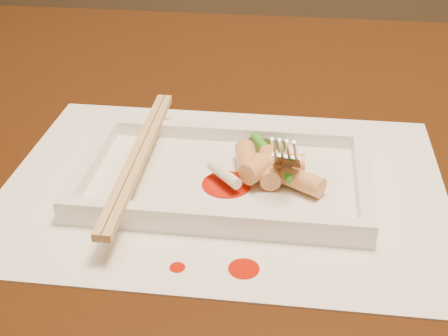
# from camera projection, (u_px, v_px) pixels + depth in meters

# --- Properties ---
(table) EXTENTS (1.40, 0.90, 0.75)m
(table) POSITION_uv_depth(u_px,v_px,m) (192.00, 228.00, 0.69)
(table) COLOR black
(table) RESTS_ON ground
(placemat) EXTENTS (0.40, 0.30, 0.00)m
(placemat) POSITION_uv_depth(u_px,v_px,m) (224.00, 186.00, 0.57)
(placemat) COLOR white
(placemat) RESTS_ON table
(sauce_splatter_a) EXTENTS (0.02, 0.02, 0.00)m
(sauce_splatter_a) POSITION_uv_depth(u_px,v_px,m) (244.00, 269.00, 0.47)
(sauce_splatter_a) COLOR #B61505
(sauce_splatter_a) RESTS_ON placemat
(sauce_splatter_b) EXTENTS (0.01, 0.01, 0.00)m
(sauce_splatter_b) POSITION_uv_depth(u_px,v_px,m) (177.00, 267.00, 0.47)
(sauce_splatter_b) COLOR #B61505
(sauce_splatter_b) RESTS_ON placemat
(plate_base) EXTENTS (0.26, 0.16, 0.01)m
(plate_base) POSITION_uv_depth(u_px,v_px,m) (224.00, 181.00, 0.57)
(plate_base) COLOR white
(plate_base) RESTS_ON placemat
(plate_rim_far) EXTENTS (0.26, 0.01, 0.01)m
(plate_rim_far) POSITION_uv_depth(u_px,v_px,m) (233.00, 133.00, 0.63)
(plate_rim_far) COLOR white
(plate_rim_far) RESTS_ON plate_base
(plate_rim_near) EXTENTS (0.26, 0.01, 0.01)m
(plate_rim_near) POSITION_uv_depth(u_px,v_px,m) (212.00, 218.00, 0.50)
(plate_rim_near) COLOR white
(plate_rim_near) RESTS_ON plate_base
(plate_rim_left) EXTENTS (0.01, 0.14, 0.01)m
(plate_rim_left) POSITION_uv_depth(u_px,v_px,m) (91.00, 162.00, 0.58)
(plate_rim_left) COLOR white
(plate_rim_left) RESTS_ON plate_base
(plate_rim_right) EXTENTS (0.01, 0.14, 0.01)m
(plate_rim_right) POSITION_uv_depth(u_px,v_px,m) (363.00, 180.00, 0.55)
(plate_rim_right) COLOR white
(plate_rim_right) RESTS_ON plate_base
(veg_piece) EXTENTS (0.04, 0.03, 0.01)m
(veg_piece) POSITION_uv_depth(u_px,v_px,m) (266.00, 151.00, 0.59)
(veg_piece) COLOR black
(veg_piece) RESTS_ON plate_base
(scallion_white) EXTENTS (0.03, 0.04, 0.01)m
(scallion_white) POSITION_uv_depth(u_px,v_px,m) (224.00, 174.00, 0.55)
(scallion_white) COLOR #EAEACC
(scallion_white) RESTS_ON plate_base
(scallion_green) EXTENTS (0.05, 0.08, 0.01)m
(scallion_green) POSITION_uv_depth(u_px,v_px,m) (272.00, 157.00, 0.57)
(scallion_green) COLOR #278D16
(scallion_green) RESTS_ON plate_base
(chopstick_a) EXTENTS (0.01, 0.25, 0.01)m
(chopstick_a) POSITION_uv_depth(u_px,v_px,m) (135.00, 155.00, 0.57)
(chopstick_a) COLOR tan
(chopstick_a) RESTS_ON plate_rim_near
(chopstick_b) EXTENTS (0.01, 0.25, 0.01)m
(chopstick_b) POSITION_uv_depth(u_px,v_px,m) (143.00, 156.00, 0.57)
(chopstick_b) COLOR tan
(chopstick_b) RESTS_ON plate_rim_near
(fork) EXTENTS (0.09, 0.10, 0.14)m
(fork) POSITION_uv_depth(u_px,v_px,m) (307.00, 99.00, 0.54)
(fork) COLOR silver
(fork) RESTS_ON plate_base
(sauce_blob_0) EXTENTS (0.04, 0.04, 0.00)m
(sauce_blob_0) POSITION_uv_depth(u_px,v_px,m) (227.00, 184.00, 0.55)
(sauce_blob_0) COLOR #B61505
(sauce_blob_0) RESTS_ON plate_base
(rice_cake_0) EXTENTS (0.02, 0.05, 0.02)m
(rice_cake_0) POSITION_uv_depth(u_px,v_px,m) (269.00, 167.00, 0.56)
(rice_cake_0) COLOR #E8B66C
(rice_cake_0) RESTS_ON plate_base
(rice_cake_1) EXTENTS (0.04, 0.02, 0.02)m
(rice_cake_1) POSITION_uv_depth(u_px,v_px,m) (269.00, 169.00, 0.56)
(rice_cake_1) COLOR #E8B66C
(rice_cake_1) RESTS_ON plate_base
(rice_cake_2) EXTENTS (0.04, 0.02, 0.02)m
(rice_cake_2) POSITION_uv_depth(u_px,v_px,m) (280.00, 164.00, 0.55)
(rice_cake_2) COLOR #E8B66C
(rice_cake_2) RESTS_ON plate_base
(rice_cake_3) EXTENTS (0.05, 0.04, 0.02)m
(rice_cake_3) POSITION_uv_depth(u_px,v_px,m) (277.00, 170.00, 0.56)
(rice_cake_3) COLOR #E8B66C
(rice_cake_3) RESTS_ON plate_base
(rice_cake_4) EXTENTS (0.04, 0.04, 0.02)m
(rice_cake_4) POSITION_uv_depth(u_px,v_px,m) (303.00, 181.00, 0.54)
(rice_cake_4) COLOR #E8B66C
(rice_cake_4) RESTS_ON plate_base
(rice_cake_5) EXTENTS (0.04, 0.04, 0.02)m
(rice_cake_5) POSITION_uv_depth(u_px,v_px,m) (261.00, 167.00, 0.55)
(rice_cake_5) COLOR #E8B66C
(rice_cake_5) RESTS_ON plate_base
(rice_cake_6) EXTENTS (0.03, 0.05, 0.02)m
(rice_cake_6) POSITION_uv_depth(u_px,v_px,m) (247.00, 160.00, 0.57)
(rice_cake_6) COLOR #E8B66C
(rice_cake_6) RESTS_ON plate_base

